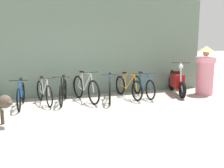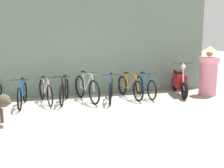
{
  "view_description": "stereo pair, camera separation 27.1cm",
  "coord_description": "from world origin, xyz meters",
  "views": [
    {
      "loc": [
        -1.67,
        -5.34,
        1.81
      ],
      "look_at": [
        0.46,
        1.15,
        0.65
      ],
      "focal_mm": 42.0,
      "sensor_mm": 36.0,
      "label": 1
    },
    {
      "loc": [
        -1.41,
        -5.42,
        1.81
      ],
      "look_at": [
        0.46,
        1.15,
        0.65
      ],
      "focal_mm": 42.0,
      "sensor_mm": 36.0,
      "label": 2
    }
  ],
  "objects": [
    {
      "name": "bicycle_3",
      "position": [
        -0.04,
        2.16,
        0.37
      ],
      "size": [
        0.54,
        1.72,
        0.91
      ],
      "rotation": [
        0.0,
        0.0,
        -1.34
      ],
      "color": "black",
      "rests_on": "ground"
    },
    {
      "name": "bicycle_2",
      "position": [
        -0.71,
        2.13,
        0.34
      ],
      "size": [
        0.53,
        1.55,
        0.82
      ],
      "rotation": [
        0.0,
        0.0,
        -1.82
      ],
      "color": "black",
      "rests_on": "ground"
    },
    {
      "name": "bicycle_0",
      "position": [
        -1.86,
        2.01,
        0.33
      ],
      "size": [
        0.46,
        1.57,
        0.79
      ],
      "rotation": [
        0.0,
        0.0,
        -1.67
      ],
      "color": "black",
      "rests_on": "ground"
    },
    {
      "name": "bicycle_4",
      "position": [
        0.66,
        1.99,
        0.35
      ],
      "size": [
        0.63,
        1.68,
        0.85
      ],
      "rotation": [
        0.0,
        0.0,
        -1.88
      ],
      "color": "black",
      "rests_on": "ground"
    },
    {
      "name": "ground_plane",
      "position": [
        0.0,
        0.0,
        0.0
      ],
      "size": [
        60.0,
        60.0,
        0.0
      ],
      "primitive_type": "plane",
      "color": "#9E998E"
    },
    {
      "name": "person_in_robes",
      "position": [
        3.93,
        1.87,
        0.81
      ],
      "size": [
        0.83,
        0.83,
        1.61
      ],
      "rotation": [
        0.0,
        0.0,
        2.82
      ],
      "color": "pink",
      "rests_on": "ground"
    },
    {
      "name": "shop_wall_back",
      "position": [
        0.0,
        3.12,
        1.61
      ],
      "size": [
        8.87,
        0.2,
        3.22
      ],
      "color": "slate",
      "rests_on": "ground"
    },
    {
      "name": "bicycle_1",
      "position": [
        -1.23,
        2.23,
        0.33
      ],
      "size": [
        0.47,
        1.57,
        0.79
      ],
      "rotation": [
        0.0,
        0.0,
        -1.37
      ],
      "color": "black",
      "rests_on": "ground"
    },
    {
      "name": "bicycle_5",
      "position": [
        1.34,
        2.21,
        0.33
      ],
      "size": [
        0.46,
        1.71,
        0.81
      ],
      "rotation": [
        0.0,
        0.0,
        -1.45
      ],
      "color": "black",
      "rests_on": "ground"
    },
    {
      "name": "motorcycle",
      "position": [
        3.06,
        2.16,
        0.43
      ],
      "size": [
        0.71,
        1.82,
        1.11
      ],
      "rotation": [
        0.0,
        0.0,
        -1.86
      ],
      "color": "black",
      "rests_on": "ground"
    },
    {
      "name": "bicycle_6",
      "position": [
        1.85,
        2.17,
        0.33
      ],
      "size": [
        0.46,
        1.6,
        0.81
      ],
      "rotation": [
        0.0,
        0.0,
        -1.56
      ],
      "color": "black",
      "rests_on": "ground"
    }
  ]
}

